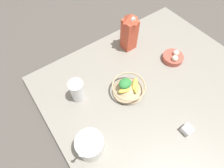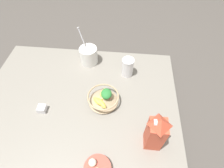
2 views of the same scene
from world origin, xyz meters
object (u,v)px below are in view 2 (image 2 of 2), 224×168
object	(u,v)px
spice_jar	(42,109)
fruit_bowl	(103,98)
yogurt_tub	(89,55)
milk_carton	(156,132)
drinking_cup	(128,67)

from	to	relation	value
spice_jar	fruit_bowl	bearing A→B (deg)	104.58
fruit_bowl	yogurt_tub	world-z (taller)	yogurt_tub
milk_carton	drinking_cup	bearing A→B (deg)	-162.58
fruit_bowl	drinking_cup	xyz separation A→B (m)	(-0.24, 0.13, 0.03)
fruit_bowl	yogurt_tub	xyz separation A→B (m)	(-0.33, -0.14, 0.03)
drinking_cup	yogurt_tub	bearing A→B (deg)	-108.53
drinking_cup	spice_jar	distance (m)	0.57
milk_carton	yogurt_tub	xyz separation A→B (m)	(-0.55, -0.41, -0.06)
milk_carton	spice_jar	size ratio (longest dim) A/B	5.45
drinking_cup	spice_jar	xyz separation A→B (m)	(0.33, -0.47, -0.05)
fruit_bowl	spice_jar	size ratio (longest dim) A/B	4.06
milk_carton	yogurt_tub	size ratio (longest dim) A/B	0.99
spice_jar	drinking_cup	bearing A→B (deg)	124.73
yogurt_tub	spice_jar	bearing A→B (deg)	-25.44
milk_carton	drinking_cup	xyz separation A→B (m)	(-0.45, -0.14, -0.06)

